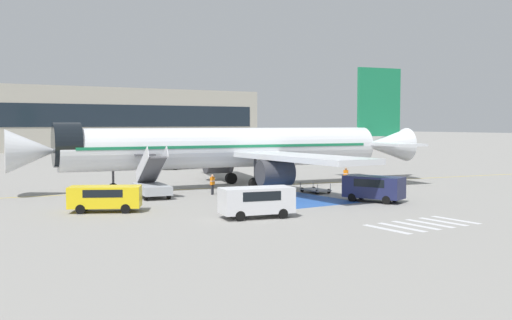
{
  "coord_description": "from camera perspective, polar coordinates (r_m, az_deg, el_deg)",
  "views": [
    {
      "loc": [
        -29.94,
        -48.49,
        6.03
      ],
      "look_at": [
        -0.73,
        -3.78,
        2.73
      ],
      "focal_mm": 42.0,
      "sensor_mm": 36.0,
      "label": 1
    }
  ],
  "objects": [
    {
      "name": "terminal_building",
      "position": [
        135.46,
        -22.23,
        3.67
      ],
      "size": [
        115.11,
        12.1,
        13.9
      ],
      "color": "#B2AD9E",
      "rests_on": "ground_plane"
    },
    {
      "name": "apron_walkway_bar_0",
      "position": [
        35.03,
        12.34,
        -6.45
      ],
      "size": [
        0.44,
        3.6,
        0.01
      ],
      "primitive_type": "cube",
      "color": "silver",
      "rests_on": "ground_plane"
    },
    {
      "name": "traffic_cone_0",
      "position": [
        63.05,
        12.22,
        -1.83
      ],
      "size": [
        0.41,
        0.41,
        0.45
      ],
      "color": "orange",
      "rests_on": "ground_plane"
    },
    {
      "name": "ground_crew_0",
      "position": [
        57.82,
        8.56,
        -1.47
      ],
      "size": [
        0.38,
        0.49,
        1.78
      ],
      "rotation": [
        0.0,
        0.0,
        5.11
      ],
      "color": "#191E38",
      "rests_on": "ground_plane"
    },
    {
      "name": "boarding_stairs_forward",
      "position": [
        49.39,
        -9.91,
        -2.34
      ],
      "size": [
        2.93,
        5.47,
        4.25
      ],
      "rotation": [
        0.0,
        0.0,
        -0.16
      ],
      "color": "#ADB2BA",
      "rests_on": "ground_plane"
    },
    {
      "name": "traffic_cone_1",
      "position": [
        63.0,
        11.56,
        -1.77
      ],
      "size": [
        0.51,
        0.51,
        0.57
      ],
      "color": "orange",
      "rests_on": "ground_plane"
    },
    {
      "name": "ground_crew_1",
      "position": [
        50.56,
        -4.18,
        -2.2
      ],
      "size": [
        0.49,
        0.4,
        1.72
      ],
      "rotation": [
        0.0,
        0.0,
        3.62
      ],
      "color": "#2D2D33",
      "rests_on": "ground_plane"
    },
    {
      "name": "fuel_tanker",
      "position": [
        80.76,
        -5.62,
        0.5
      ],
      "size": [
        10.88,
        3.17,
        3.52
      ],
      "rotation": [
        0.0,
        0.0,
        1.63
      ],
      "color": "#38383D",
      "rests_on": "ground_plane"
    },
    {
      "name": "apron_leadline_yellow",
      "position": [
        56.19,
        -2.76,
        -2.63
      ],
      "size": [
        73.31,
        11.95,
        0.01
      ],
      "primitive_type": "cube",
      "rotation": [
        0.0,
        0.0,
        1.41
      ],
      "color": "gold",
      "rests_on": "ground_plane"
    },
    {
      "name": "service_van_2",
      "position": [
        41.95,
        -14.18,
        -3.36
      ],
      "size": [
        5.1,
        3.94,
        1.76
      ],
      "rotation": [
        0.0,
        0.0,
        1.07
      ],
      "color": "yellow",
      "rests_on": "ground_plane"
    },
    {
      "name": "service_van_1",
      "position": [
        38.14,
        0.05,
        -3.78
      ],
      "size": [
        4.93,
        2.97,
        1.95
      ],
      "rotation": [
        0.0,
        0.0,
        1.35
      ],
      "color": "silver",
      "rests_on": "ground_plane"
    },
    {
      "name": "apron_walkway_bar_3",
      "position": [
        37.66,
        16.2,
        -5.82
      ],
      "size": [
        0.44,
        3.6,
        0.01
      ],
      "primitive_type": "cube",
      "color": "silver",
      "rests_on": "ground_plane"
    },
    {
      "name": "apron_walkway_bar_4",
      "position": [
        38.56,
        17.37,
        -5.62
      ],
      "size": [
        0.44,
        3.6,
        0.01
      ],
      "primitive_type": "cube",
      "color": "silver",
      "rests_on": "ground_plane"
    },
    {
      "name": "apron_walkway_bar_5",
      "position": [
        39.49,
        18.48,
        -5.43
      ],
      "size": [
        0.44,
        3.6,
        0.01
      ],
      "primitive_type": "cube",
      "color": "silver",
      "rests_on": "ground_plane"
    },
    {
      "name": "apron_walkway_bar_1",
      "position": [
        35.89,
        13.69,
        -6.23
      ],
      "size": [
        0.44,
        3.6,
        0.01
      ],
      "primitive_type": "cube",
      "color": "silver",
      "rests_on": "ground_plane"
    },
    {
      "name": "apron_stand_patch_blue",
      "position": [
        47.94,
        3.28,
        -3.69
      ],
      "size": [
        6.48,
        9.75,
        0.01
      ],
      "primitive_type": "cube",
      "color": "#2856A8",
      "rests_on": "ground_plane"
    },
    {
      "name": "baggage_cart",
      "position": [
        52.11,
        5.67,
        -2.84
      ],
      "size": [
        1.54,
        2.62,
        0.87
      ],
      "rotation": [
        0.0,
        0.0,
        3.13
      ],
      "color": "gray",
      "rests_on": "ground_plane"
    },
    {
      "name": "airliner",
      "position": [
        56.18,
        -2.08,
        1.18
      ],
      "size": [
        39.89,
        32.43,
        11.76
      ],
      "rotation": [
        0.0,
        0.0,
        1.41
      ],
      "color": "silver",
      "rests_on": "ground_plane"
    },
    {
      "name": "apron_walkway_bar_2",
      "position": [
        36.76,
        14.98,
        -6.02
      ],
      "size": [
        0.44,
        3.6,
        0.01
      ],
      "primitive_type": "cube",
      "color": "silver",
      "rests_on": "ground_plane"
    },
    {
      "name": "service_van_0",
      "position": [
        46.74,
        11.14,
        -2.48
      ],
      "size": [
        3.45,
        4.85,
        1.97
      ],
      "rotation": [
        0.0,
        0.0,
        3.54
      ],
      "color": "#1E234C",
      "rests_on": "ground_plane"
    },
    {
      "name": "ground_plane",
      "position": [
        57.31,
        -1.46,
        -2.51
      ],
      "size": [
        600.0,
        600.0,
        0.0
      ],
      "primitive_type": "plane",
      "color": "gray"
    }
  ]
}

